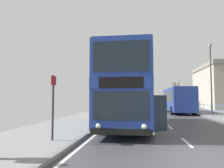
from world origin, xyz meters
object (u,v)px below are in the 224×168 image
bare_tree_far_00 (178,94)px  street_lamp_far_side (211,73)px  background_bus_far_lane (178,100)px  double_decker_bus_main (129,91)px  bus_stop_sign_near (53,100)px

bare_tree_far_00 → street_lamp_far_side: bearing=-89.8°
bare_tree_far_00 → background_bus_far_lane: bearing=-100.0°
background_bus_far_lane → street_lamp_far_side: 5.36m
double_decker_bus_main → bare_tree_far_00: (8.22, 30.14, 0.54)m
double_decker_bus_main → background_bus_far_lane: 14.92m
background_bus_far_lane → bare_tree_far_00: bare_tree_far_00 is taller
double_decker_bus_main → street_lamp_far_side: (8.29, 10.43, 2.26)m
bus_stop_sign_near → double_decker_bus_main: bearing=64.9°
double_decker_bus_main → bare_tree_far_00: bearing=74.8°
street_lamp_far_side → bare_tree_far_00: size_ratio=1.42×
bus_stop_sign_near → bare_tree_far_00: bearing=73.1°
street_lamp_far_side → bare_tree_far_00: bearing=90.2°
background_bus_far_lane → street_lamp_far_side: bearing=-49.9°
double_decker_bus_main → bus_stop_sign_near: bearing=-115.1°
double_decker_bus_main → street_lamp_far_side: size_ratio=1.46×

